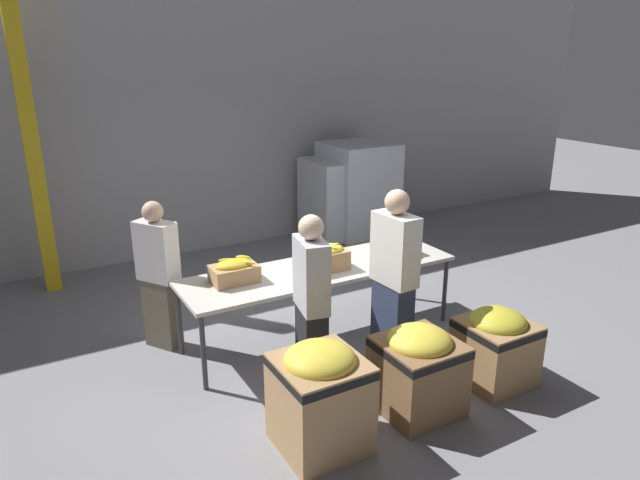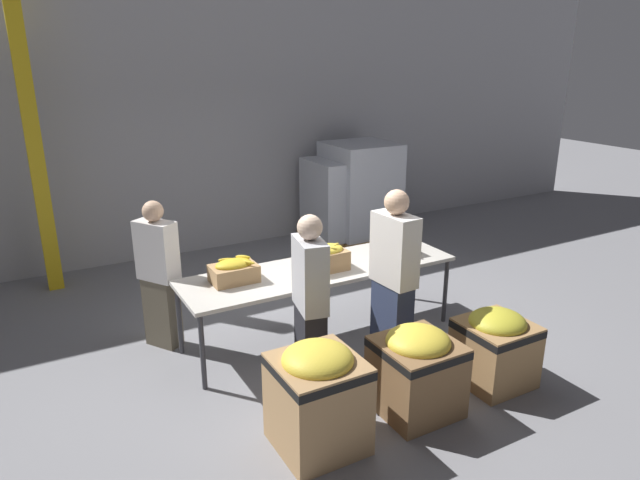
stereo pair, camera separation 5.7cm
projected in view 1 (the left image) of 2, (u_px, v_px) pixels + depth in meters
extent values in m
plane|color=gray|center=(320.00, 336.00, 6.35)|extent=(30.00, 30.00, 0.00)
cube|color=#A8A8AD|center=(205.00, 122.00, 8.60)|extent=(16.00, 0.08, 4.00)
cube|color=beige|center=(320.00, 270.00, 6.10)|extent=(3.02, 0.88, 0.04)
cylinder|color=#38383D|center=(203.00, 353.00, 5.23)|extent=(0.05, 0.05, 0.77)
cylinder|color=#38383D|center=(445.00, 290.00, 6.59)|extent=(0.05, 0.05, 0.77)
cylinder|color=#38383D|center=(179.00, 320.00, 5.86)|extent=(0.05, 0.05, 0.77)
cylinder|color=#38383D|center=(404.00, 269.00, 7.22)|extent=(0.05, 0.05, 0.77)
cube|color=tan|center=(234.00, 274.00, 5.70)|extent=(0.46, 0.31, 0.17)
ellipsoid|color=gold|center=(234.00, 265.00, 5.67)|extent=(0.38, 0.24, 0.11)
ellipsoid|color=gold|center=(227.00, 260.00, 5.69)|extent=(0.18, 0.10, 0.05)
ellipsoid|color=gold|center=(227.00, 264.00, 5.65)|extent=(0.22, 0.10, 0.05)
ellipsoid|color=gold|center=(243.00, 257.00, 5.76)|extent=(0.15, 0.15, 0.05)
ellipsoid|color=gold|center=(246.00, 262.00, 5.66)|extent=(0.18, 0.20, 0.05)
cube|color=tan|center=(326.00, 260.00, 6.03)|extent=(0.42, 0.32, 0.21)
ellipsoid|color=yellow|center=(326.00, 250.00, 6.00)|extent=(0.37, 0.27, 0.11)
ellipsoid|color=yellow|center=(330.00, 248.00, 5.93)|extent=(0.16, 0.13, 0.05)
ellipsoid|color=yellow|center=(336.00, 245.00, 6.02)|extent=(0.14, 0.11, 0.05)
cube|color=olive|center=(394.00, 245.00, 6.49)|extent=(0.42, 0.28, 0.21)
ellipsoid|color=yellow|center=(394.00, 236.00, 6.45)|extent=(0.34, 0.23, 0.11)
ellipsoid|color=yellow|center=(401.00, 233.00, 6.42)|extent=(0.09, 0.19, 0.05)
ellipsoid|color=yellow|center=(383.00, 233.00, 6.45)|extent=(0.04, 0.15, 0.04)
cube|color=#6B604C|center=(162.00, 313.00, 6.05)|extent=(0.36, 0.41, 0.76)
cube|color=silver|center=(156.00, 251.00, 5.83)|extent=(0.41, 0.48, 0.63)
sphere|color=#DBAD89|center=(153.00, 212.00, 5.69)|extent=(0.21, 0.21, 0.21)
cube|color=black|center=(312.00, 347.00, 5.30)|extent=(0.28, 0.42, 0.80)
cube|color=#B2B2B7|center=(311.00, 275.00, 5.07)|extent=(0.31, 0.49, 0.66)
sphere|color=beige|center=(311.00, 227.00, 4.93)|extent=(0.23, 0.23, 0.23)
cube|color=#2D3856|center=(392.00, 322.00, 5.74)|extent=(0.25, 0.42, 0.85)
cube|color=silver|center=(395.00, 249.00, 5.49)|extent=(0.27, 0.49, 0.70)
sphere|color=#DBAD89|center=(397.00, 202.00, 5.35)|extent=(0.24, 0.24, 0.24)
cube|color=tan|center=(320.00, 404.00, 4.48)|extent=(0.66, 0.66, 0.76)
cube|color=black|center=(320.00, 367.00, 4.38)|extent=(0.66, 0.66, 0.07)
ellipsoid|color=yellow|center=(320.00, 360.00, 4.36)|extent=(0.56, 0.56, 0.23)
cube|color=olive|center=(417.00, 376.00, 4.96)|extent=(0.65, 0.65, 0.66)
cube|color=black|center=(419.00, 348.00, 4.87)|extent=(0.66, 0.66, 0.07)
ellipsoid|color=yellow|center=(420.00, 341.00, 4.85)|extent=(0.56, 0.56, 0.23)
cube|color=#A37A4C|center=(495.00, 352.00, 5.40)|extent=(0.62, 0.62, 0.62)
cube|color=black|center=(497.00, 328.00, 5.32)|extent=(0.62, 0.62, 0.07)
ellipsoid|color=gold|center=(498.00, 321.00, 5.30)|extent=(0.53, 0.53, 0.22)
cube|color=gold|center=(30.00, 138.00, 6.99)|extent=(0.19, 0.19, 4.00)
cube|color=olive|center=(357.00, 235.00, 9.60)|extent=(1.14, 1.14, 0.13)
cube|color=silver|center=(358.00, 188.00, 9.35)|extent=(1.05, 1.05, 1.49)
cube|color=olive|center=(337.00, 238.00, 9.48)|extent=(1.04, 1.04, 0.13)
cube|color=silver|center=(337.00, 197.00, 9.26)|extent=(0.96, 0.96, 1.25)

